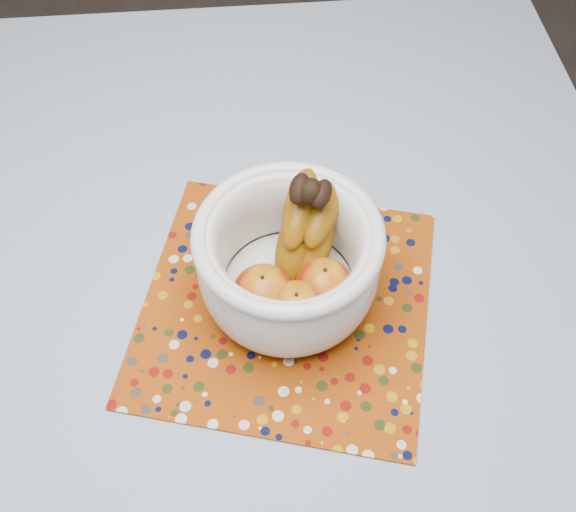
% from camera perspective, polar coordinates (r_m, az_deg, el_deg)
% --- Properties ---
extents(table, '(1.20, 1.20, 0.75)m').
position_cam_1_polar(table, '(1.06, -5.82, -4.59)').
color(table, brown).
rests_on(table, ground).
extents(tablecloth, '(1.32, 1.32, 0.01)m').
position_cam_1_polar(tablecloth, '(0.99, -6.21, -2.16)').
color(tablecloth, '#6384A6').
rests_on(tablecloth, table).
extents(placemat, '(0.49, 0.49, 0.00)m').
position_cam_1_polar(placemat, '(0.95, -0.19, -4.07)').
color(placemat, '#883607').
rests_on(placemat, tablecloth).
extents(fruit_bowl, '(0.25, 0.26, 0.19)m').
position_cam_1_polar(fruit_bowl, '(0.89, 0.59, 0.16)').
color(fruit_bowl, silver).
rests_on(fruit_bowl, placemat).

